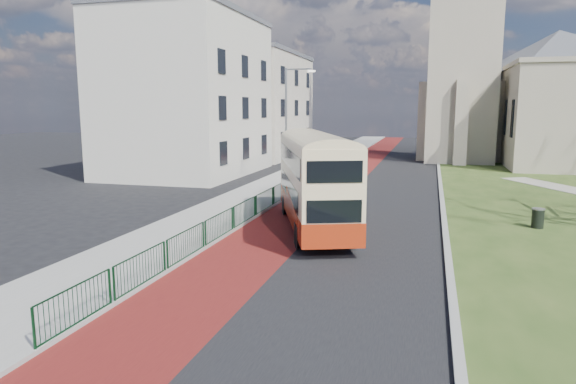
% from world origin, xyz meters
% --- Properties ---
extents(ground, '(160.00, 160.00, 0.00)m').
position_xyz_m(ground, '(0.00, 0.00, 0.00)').
color(ground, black).
rests_on(ground, ground).
extents(road_carriageway, '(9.00, 120.00, 0.01)m').
position_xyz_m(road_carriageway, '(1.50, 20.00, 0.01)').
color(road_carriageway, black).
rests_on(road_carriageway, ground).
extents(bus_lane, '(3.40, 120.00, 0.01)m').
position_xyz_m(bus_lane, '(-1.20, 20.00, 0.01)').
color(bus_lane, '#591414').
rests_on(bus_lane, ground).
extents(pavement_west, '(4.00, 120.00, 0.12)m').
position_xyz_m(pavement_west, '(-5.00, 20.00, 0.06)').
color(pavement_west, gray).
rests_on(pavement_west, ground).
extents(kerb_west, '(0.25, 120.00, 0.13)m').
position_xyz_m(kerb_west, '(-3.00, 20.00, 0.07)').
color(kerb_west, '#999993').
rests_on(kerb_west, ground).
extents(kerb_east, '(0.25, 80.00, 0.13)m').
position_xyz_m(kerb_east, '(6.10, 22.00, 0.07)').
color(kerb_east, '#999993').
rests_on(kerb_east, ground).
extents(pedestrian_railing, '(0.07, 24.00, 1.12)m').
position_xyz_m(pedestrian_railing, '(-2.95, 4.00, 0.55)').
color(pedestrian_railing, '#0B3217').
rests_on(pedestrian_railing, ground).
extents(gothic_church, '(16.38, 18.00, 40.00)m').
position_xyz_m(gothic_church, '(12.56, 38.00, 13.13)').
color(gothic_church, '#A29683').
rests_on(gothic_church, ground).
extents(street_block_near, '(10.30, 14.30, 13.00)m').
position_xyz_m(street_block_near, '(-14.00, 22.00, 6.51)').
color(street_block_near, beige).
rests_on(street_block_near, ground).
extents(street_block_far, '(10.30, 16.30, 11.50)m').
position_xyz_m(street_block_far, '(-14.00, 38.00, 5.76)').
color(street_block_far, '#BFB4A2').
rests_on(street_block_far, ground).
extents(streetlamp, '(2.13, 0.18, 8.00)m').
position_xyz_m(streetlamp, '(-4.35, 18.00, 4.59)').
color(streetlamp, gray).
rests_on(streetlamp, pavement_west).
extents(bus, '(5.65, 10.13, 4.16)m').
position_xyz_m(bus, '(0.41, 5.30, 2.38)').
color(bus, '#9B270E').
rests_on(bus, ground).
extents(litter_bin, '(0.71, 0.71, 0.90)m').
position_xyz_m(litter_bin, '(10.12, 8.07, 0.50)').
color(litter_bin, black).
rests_on(litter_bin, grass_green).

